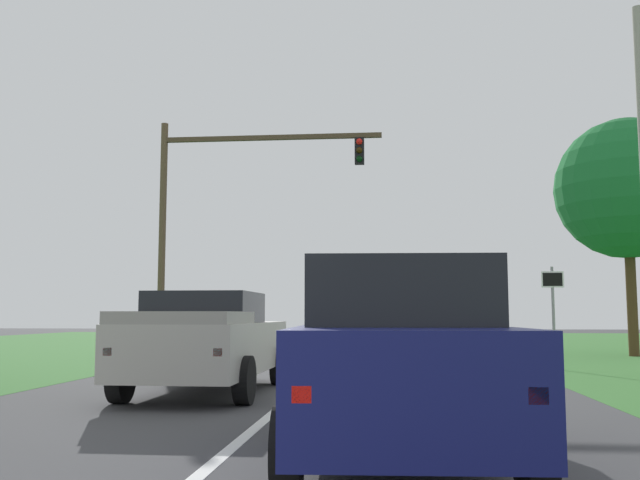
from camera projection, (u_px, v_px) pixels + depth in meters
The scene contains 6 objects.
ground_plane at pixel (298, 391), 13.58m from camera, with size 120.00×120.00×0.00m, color #424244.
red_suv_near at pixel (397, 355), 7.38m from camera, with size 2.42×4.89×2.00m.
pickup_truck_lead at pixel (207, 340), 13.27m from camera, with size 2.38×5.55×1.88m.
traffic_light at pixel (218, 201), 24.49m from camera, with size 7.75×0.40×8.18m.
keep_moving_sign at pixel (553, 304), 19.21m from camera, with size 0.60×0.09×2.77m.
oak_tree_right at pixel (627, 189), 25.70m from camera, with size 5.10×5.10×8.59m.
Camera 1 is at (1.74, -2.56, 1.46)m, focal length 39.75 mm.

